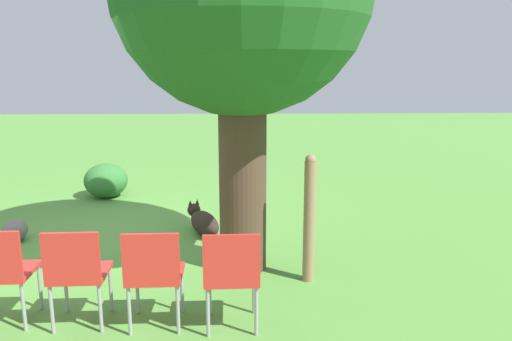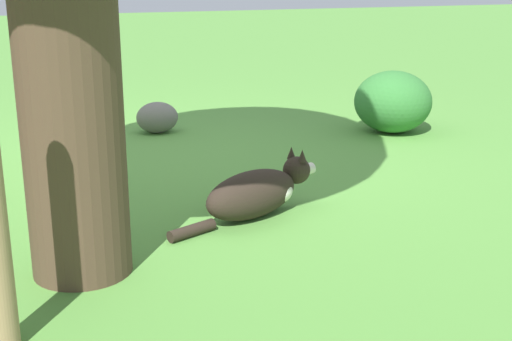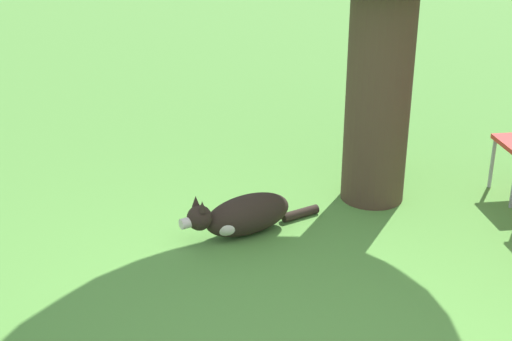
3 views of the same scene
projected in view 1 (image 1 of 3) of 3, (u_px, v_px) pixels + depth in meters
The scene contains 9 objects.
ground_plane at pixel (111, 246), 5.86m from camera, with size 30.00×30.00×0.00m, color #56933D.
dog at pixel (203, 222), 6.29m from camera, with size 1.04×0.57×0.36m.
fence_post at pixel (309, 218), 4.83m from camera, with size 0.12×0.12×1.27m.
red_chair_0 at pixel (1, 269), 4.02m from camera, with size 0.43×0.45×0.85m.
red_chair_1 at pixel (77, 270), 3.99m from camera, with size 0.43×0.45×0.85m.
red_chair_2 at pixel (154, 271), 3.97m from camera, with size 0.43×0.45×0.85m.
red_chair_3 at pixel (232, 272), 3.95m from camera, with size 0.43×0.45×0.85m.
garden_rock at pixel (15, 230), 6.00m from camera, with size 0.37×0.28×0.27m.
low_shrub at pixel (106, 180), 7.93m from camera, with size 0.68×0.68×0.54m.
Camera 1 is at (5.58, 1.57, 2.14)m, focal length 35.00 mm.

